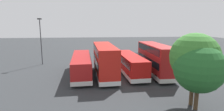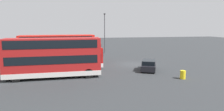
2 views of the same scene
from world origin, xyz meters
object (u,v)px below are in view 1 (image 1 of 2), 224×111
bus_single_deck_second (130,64)px  waste_bin_yellow (148,55)px  bus_double_decker_third (105,60)px  lamp_post_tall (41,38)px  bus_double_decker_near_end (155,59)px  bus_single_deck_fourth (82,64)px  car_hatchback_silver (131,56)px

bus_single_deck_second → waste_bin_yellow: (-7.23, -13.59, -1.15)m
bus_double_decker_third → lamp_post_tall: (11.24, -9.04, 2.54)m
bus_double_decker_near_end → bus_single_deck_fourth: bearing=-4.4°
bus_double_decker_near_end → bus_double_decker_third: bearing=0.5°
bus_double_decker_near_end → bus_double_decker_third: (7.61, 0.07, 0.00)m
bus_single_deck_second → car_hatchback_silver: bus_single_deck_second is taller
car_hatchback_silver → bus_single_deck_second: bearing=77.3°
bus_single_deck_fourth → car_hatchback_silver: bus_single_deck_fourth is taller
lamp_post_tall → waste_bin_yellow: bearing=-166.8°
bus_single_deck_second → bus_single_deck_fourth: same height
bus_single_deck_fourth → bus_single_deck_second: bearing=178.2°
bus_double_decker_third → bus_single_deck_second: bearing=-169.9°
bus_single_deck_second → bus_double_decker_near_end: bearing=170.6°
lamp_post_tall → bus_double_decker_third: bearing=141.2°
bus_double_decker_near_end → waste_bin_yellow: bus_double_decker_near_end is taller
bus_double_decker_near_end → bus_double_decker_third: 7.61m
lamp_post_tall → waste_bin_yellow: (-22.34, -5.23, -4.51)m
bus_single_deck_fourth → lamp_post_tall: bearing=-45.9°
bus_double_decker_near_end → bus_single_deck_fourth: size_ratio=0.87×
bus_double_decker_third → waste_bin_yellow: bus_double_decker_third is taller
bus_double_decker_third → waste_bin_yellow: size_ratio=11.71×
bus_double_decker_near_end → waste_bin_yellow: bearing=-103.8°
bus_single_deck_fourth → lamp_post_tall: (7.87, -8.13, 3.36)m
car_hatchback_silver → waste_bin_yellow: (-4.65, -2.18, -0.22)m
car_hatchback_silver → lamp_post_tall: size_ratio=0.51×
waste_bin_yellow → bus_double_decker_third: bearing=52.1°
bus_single_deck_fourth → bus_double_decker_near_end: bearing=175.6°
bus_double_decker_third → car_hatchback_silver: 13.81m
car_hatchback_silver → lamp_post_tall: 18.45m
bus_single_deck_fourth → bus_double_decker_third: bearing=164.9°
waste_bin_yellow → lamp_post_tall: bearing=13.2°
bus_double_decker_near_end → car_hatchback_silver: bus_double_decker_near_end is taller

